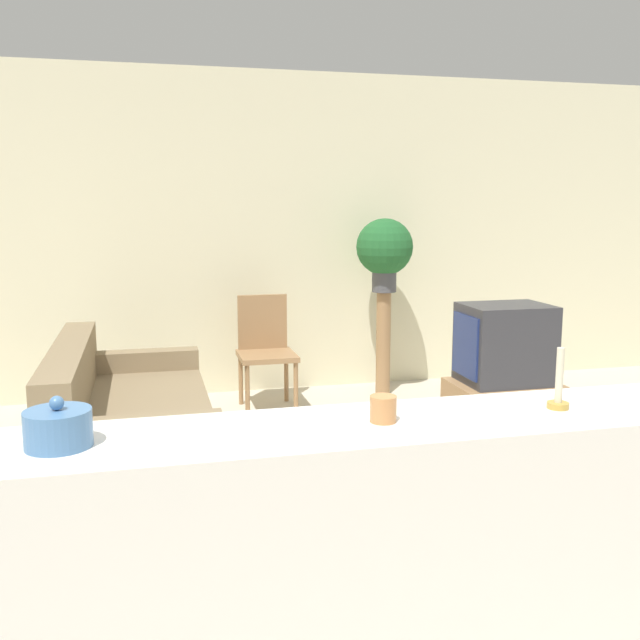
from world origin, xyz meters
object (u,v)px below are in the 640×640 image
(couch, at_px, (126,425))
(potted_plant, at_px, (385,249))
(wooden_chair, at_px, (265,346))
(television, at_px, (504,344))
(decorative_bowl, at_px, (58,428))

(couch, relative_size, potted_plant, 3.00)
(couch, bearing_deg, wooden_chair, 46.52)
(television, xyz_separation_m, decorative_bowl, (-2.57, -2.27, 0.33))
(couch, height_order, potted_plant, potted_plant)
(couch, bearing_deg, television, -2.87)
(wooden_chair, relative_size, decorative_bowl, 4.90)
(couch, relative_size, decorative_bowl, 10.14)
(wooden_chair, distance_m, decorative_bowl, 3.72)
(decorative_bowl, bearing_deg, television, 41.48)
(couch, relative_size, wooden_chair, 2.07)
(potted_plant, xyz_separation_m, decorative_bowl, (-2.19, -3.64, -0.23))
(potted_plant, bearing_deg, couch, -149.08)
(television, relative_size, decorative_bowl, 3.19)
(potted_plant, bearing_deg, decorative_bowl, -120.97)
(potted_plant, distance_m, decorative_bowl, 4.26)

